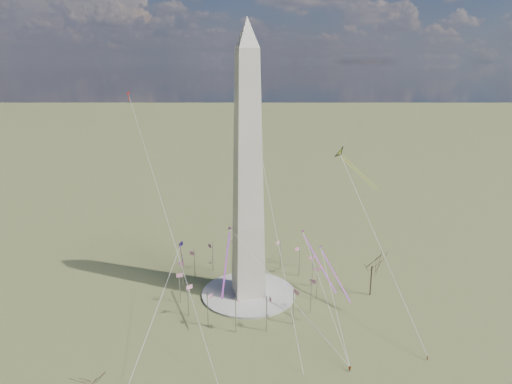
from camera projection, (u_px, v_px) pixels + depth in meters
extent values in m
plane|color=#495329|center=(248.00, 294.00, 176.00)|extent=(2000.00, 2000.00, 0.00)
cylinder|color=#A4A096|center=(248.00, 293.00, 175.89)|extent=(36.00, 36.00, 0.80)
pyramid|color=silver|center=(247.00, 32.00, 149.63)|extent=(9.90, 9.90, 10.00)
cylinder|color=#AFB1B5|center=(312.00, 272.00, 180.34)|extent=(0.36, 0.36, 13.00)
cube|color=#C91A48|center=(312.00, 258.00, 180.10)|extent=(2.40, 0.08, 1.50)
cylinder|color=#AFB1B5|center=(299.00, 262.00, 189.15)|extent=(0.36, 0.36, 13.00)
cube|color=#C91A48|center=(297.00, 249.00, 188.69)|extent=(2.25, 0.99, 1.50)
cylinder|color=#AFB1B5|center=(280.00, 255.00, 195.68)|extent=(0.36, 0.36, 13.00)
cube|color=#C91A48|center=(278.00, 243.00, 194.87)|extent=(1.75, 1.75, 1.50)
cylinder|color=#AFB1B5|center=(258.00, 252.00, 198.95)|extent=(0.36, 0.36, 13.00)
cube|color=#C91A48|center=(255.00, 241.00, 197.67)|extent=(0.99, 2.25, 1.50)
cylinder|color=#AFB1B5|center=(235.00, 252.00, 198.45)|extent=(0.36, 0.36, 13.00)
cube|color=#C91A48|center=(232.00, 241.00, 196.68)|extent=(0.08, 2.40, 1.50)
cylinder|color=#AFB1B5|center=(213.00, 257.00, 194.26)|extent=(0.36, 0.36, 13.00)
cube|color=#C91A48|center=(210.00, 246.00, 192.05)|extent=(0.99, 2.25, 1.50)
cylinder|color=#AFB1B5|center=(195.00, 264.00, 187.02)|extent=(0.36, 0.36, 13.00)
cube|color=#C91A48|center=(192.00, 253.00, 184.48)|extent=(1.75, 1.75, 1.50)
cylinder|color=#AFB1B5|center=(183.00, 275.00, 177.83)|extent=(0.36, 0.36, 13.00)
cube|color=#C91A48|center=(181.00, 264.00, 175.13)|extent=(2.25, 0.99, 1.50)
cylinder|color=#AFB1B5|center=(180.00, 287.00, 168.09)|extent=(0.36, 0.36, 13.00)
cube|color=#C91A48|center=(180.00, 275.00, 165.42)|extent=(2.40, 0.08, 1.50)
cylinder|color=#AFB1B5|center=(188.00, 299.00, 159.28)|extent=(0.36, 0.36, 13.00)
cube|color=#C91A48|center=(189.00, 287.00, 156.82)|extent=(2.25, 0.99, 1.50)
cylinder|color=#AFB1B5|center=(208.00, 310.00, 152.75)|extent=(0.36, 0.36, 13.00)
cube|color=#C91A48|center=(210.00, 296.00, 150.65)|extent=(1.75, 1.75, 1.50)
cylinder|color=#AFB1B5|center=(236.00, 315.00, 149.48)|extent=(0.36, 0.36, 13.00)
cube|color=#C91A48|center=(239.00, 301.00, 147.84)|extent=(0.99, 2.25, 1.50)
cylinder|color=#AFB1B5|center=(267.00, 314.00, 149.98)|extent=(0.36, 0.36, 13.00)
cube|color=#C91A48|center=(270.00, 299.00, 148.83)|extent=(0.08, 2.40, 1.50)
cylinder|color=#AFB1B5|center=(293.00, 307.00, 154.17)|extent=(0.36, 0.36, 13.00)
cube|color=#C91A48|center=(297.00, 292.00, 153.46)|extent=(0.99, 2.25, 1.50)
cylinder|color=#AFB1B5|center=(311.00, 296.00, 161.41)|extent=(0.36, 0.36, 13.00)
cube|color=#C91A48|center=(313.00, 281.00, 161.03)|extent=(1.75, 1.75, 1.50)
cylinder|color=#AFB1B5|center=(317.00, 284.00, 170.60)|extent=(0.36, 0.36, 13.00)
cube|color=#C91A48|center=(317.00, 269.00, 170.38)|extent=(2.25, 0.99, 1.50)
cylinder|color=#413127|center=(371.00, 281.00, 173.80)|extent=(0.50, 0.50, 12.23)
imported|color=gray|center=(427.00, 358.00, 136.93)|extent=(0.65, 0.51, 1.59)
imported|color=gray|center=(350.00, 369.00, 131.92)|extent=(1.20, 0.66, 1.94)
cube|color=orange|center=(360.00, 172.00, 182.51)|extent=(10.19, 13.23, 11.41)
cube|color=orange|center=(357.00, 173.00, 180.94)|extent=(10.19, 13.23, 11.41)
cube|color=navy|center=(181.00, 244.00, 161.89)|extent=(1.56, 2.60, 2.21)
cube|color=#FF2829|center=(181.00, 254.00, 162.89)|extent=(1.22, 2.72, 7.62)
cube|color=#FF2829|center=(319.00, 262.00, 157.71)|extent=(4.85, 20.92, 13.30)
cube|color=#FF2829|center=(226.00, 264.00, 153.61)|extent=(7.50, 21.69, 14.15)
cube|color=#FF2829|center=(335.00, 275.00, 169.87)|extent=(4.32, 19.89, 12.61)
cube|color=red|center=(128.00, 93.00, 182.95)|extent=(1.39, 1.36, 1.45)
cube|color=red|center=(128.00, 97.00, 183.38)|extent=(0.31, 1.26, 3.31)
cube|color=white|center=(246.00, 77.00, 192.78)|extent=(1.27, 1.93, 1.53)
cube|color=white|center=(246.00, 81.00, 193.24)|extent=(0.91, 1.25, 3.50)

